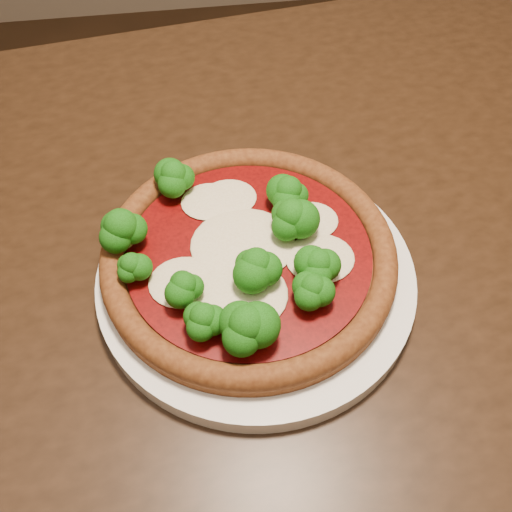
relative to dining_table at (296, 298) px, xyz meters
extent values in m
cube|color=black|center=(0.00, 0.00, 0.07)|extent=(1.39, 1.02, 0.04)
cylinder|color=black|center=(0.54, 0.45, -0.30)|extent=(0.06, 0.06, 0.71)
cylinder|color=white|center=(-0.05, -0.04, 0.10)|extent=(0.29, 0.29, 0.02)
cylinder|color=brown|center=(-0.05, -0.02, 0.11)|extent=(0.27, 0.27, 0.01)
torus|color=brown|center=(-0.05, -0.02, 0.12)|extent=(0.27, 0.27, 0.02)
cylinder|color=#6B0505|center=(-0.05, -0.02, 0.12)|extent=(0.22, 0.22, 0.00)
ellipsoid|color=#F1E5C0|center=(-0.06, -0.02, 0.13)|extent=(0.10, 0.09, 0.01)
ellipsoid|color=#F1E5C0|center=(-0.07, 0.04, 0.13)|extent=(0.06, 0.05, 0.00)
ellipsoid|color=#F1E5C0|center=(-0.08, 0.04, 0.13)|extent=(0.05, 0.05, 0.00)
ellipsoid|color=#F1E5C0|center=(-0.07, -0.07, 0.13)|extent=(0.09, 0.08, 0.01)
ellipsoid|color=#F1E5C0|center=(-0.12, -0.05, 0.13)|extent=(0.06, 0.05, 0.00)
ellipsoid|color=#F1E5C0|center=(0.01, -0.04, 0.13)|extent=(0.06, 0.06, 0.00)
ellipsoid|color=#F1E5C0|center=(0.01, 0.00, 0.13)|extent=(0.05, 0.05, 0.00)
ellipsoid|color=#1E7F14|center=(-0.01, -0.01, 0.15)|extent=(0.05, 0.05, 0.04)
ellipsoid|color=#1E7F14|center=(-0.16, 0.00, 0.15)|extent=(0.05, 0.05, 0.04)
ellipsoid|color=#1E7F14|center=(-0.10, -0.10, 0.14)|extent=(0.04, 0.04, 0.03)
ellipsoid|color=#1E7F14|center=(-0.05, -0.06, 0.15)|extent=(0.05, 0.05, 0.04)
ellipsoid|color=#1E7F14|center=(-0.11, -0.07, 0.14)|extent=(0.04, 0.04, 0.03)
ellipsoid|color=#1E7F14|center=(0.00, -0.06, 0.15)|extent=(0.04, 0.04, 0.04)
ellipsoid|color=#1E7F14|center=(-0.16, -0.04, 0.14)|extent=(0.03, 0.03, 0.03)
ellipsoid|color=#1E7F14|center=(-0.01, 0.02, 0.15)|extent=(0.04, 0.04, 0.04)
ellipsoid|color=#1E7F14|center=(-0.07, -0.12, 0.15)|extent=(0.05, 0.05, 0.04)
ellipsoid|color=#1E7F14|center=(-0.01, -0.08, 0.14)|extent=(0.04, 0.04, 0.03)
ellipsoid|color=#1E7F14|center=(-0.11, 0.06, 0.15)|extent=(0.04, 0.04, 0.04)
camera|label=1|loc=(-0.09, -0.34, 0.53)|focal=40.00mm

